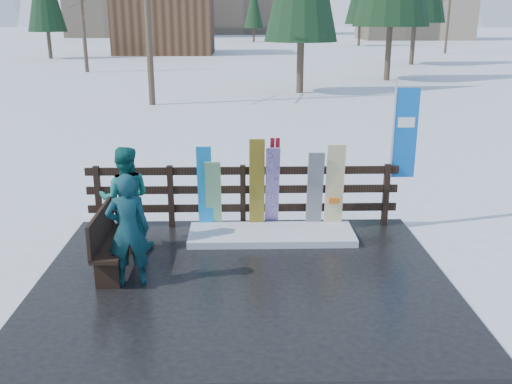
{
  "coord_description": "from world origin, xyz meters",
  "views": [
    {
      "loc": [
        -0.01,
        -7.62,
        3.75
      ],
      "look_at": [
        0.21,
        1.0,
        1.1
      ],
      "focal_mm": 40.0,
      "sensor_mm": 36.0,
      "label": 1
    }
  ],
  "objects_px": {
    "snowboard_0": "(205,189)",
    "snowboard_2": "(257,185)",
    "rental_flag": "(402,139)",
    "person_back": "(125,199)",
    "bench": "(110,239)",
    "snowboard_5": "(335,188)",
    "snowboard_1": "(213,196)",
    "snowboard_4": "(315,191)",
    "snowboard_3": "(272,188)",
    "person_front": "(128,230)"
  },
  "relations": [
    {
      "from": "snowboard_2",
      "to": "rental_flag",
      "type": "height_order",
      "value": "rental_flag"
    },
    {
      "from": "bench",
      "to": "snowboard_2",
      "type": "bearing_deg",
      "value": 36.34
    },
    {
      "from": "snowboard_0",
      "to": "person_front",
      "type": "height_order",
      "value": "person_front"
    },
    {
      "from": "snowboard_0",
      "to": "snowboard_1",
      "type": "xyz_separation_m",
      "value": [
        0.15,
        0.0,
        -0.13
      ]
    },
    {
      "from": "snowboard_4",
      "to": "rental_flag",
      "type": "bearing_deg",
      "value": 9.81
    },
    {
      "from": "snowboard_0",
      "to": "rental_flag",
      "type": "relative_size",
      "value": 0.61
    },
    {
      "from": "bench",
      "to": "snowboard_5",
      "type": "xyz_separation_m",
      "value": [
        3.62,
        1.65,
        0.28
      ]
    },
    {
      "from": "snowboard_2",
      "to": "snowboard_5",
      "type": "xyz_separation_m",
      "value": [
        1.37,
        -0.0,
        -0.05
      ]
    },
    {
      "from": "snowboard_0",
      "to": "person_back",
      "type": "height_order",
      "value": "person_back"
    },
    {
      "from": "rental_flag",
      "to": "bench",
      "type": "bearing_deg",
      "value": -158.33
    },
    {
      "from": "snowboard_2",
      "to": "person_front",
      "type": "relative_size",
      "value": 1.03
    },
    {
      "from": "snowboard_1",
      "to": "snowboard_3",
      "type": "xyz_separation_m",
      "value": [
        1.04,
        -0.0,
        0.13
      ]
    },
    {
      "from": "snowboard_0",
      "to": "snowboard_4",
      "type": "relative_size",
      "value": 1.08
    },
    {
      "from": "bench",
      "to": "snowboard_0",
      "type": "distance_m",
      "value": 2.13
    },
    {
      "from": "snowboard_0",
      "to": "person_front",
      "type": "bearing_deg",
      "value": -114.06
    },
    {
      "from": "bench",
      "to": "snowboard_3",
      "type": "height_order",
      "value": "snowboard_3"
    },
    {
      "from": "snowboard_0",
      "to": "snowboard_2",
      "type": "distance_m",
      "value": 0.92
    },
    {
      "from": "snowboard_2",
      "to": "snowboard_0",
      "type": "bearing_deg",
      "value": -180.0
    },
    {
      "from": "snowboard_4",
      "to": "snowboard_5",
      "type": "bearing_deg",
      "value": 0.0
    },
    {
      "from": "snowboard_2",
      "to": "rental_flag",
      "type": "distance_m",
      "value": 2.71
    },
    {
      "from": "snowboard_0",
      "to": "snowboard_2",
      "type": "height_order",
      "value": "snowboard_2"
    },
    {
      "from": "person_back",
      "to": "bench",
      "type": "bearing_deg",
      "value": 79.38
    },
    {
      "from": "bench",
      "to": "person_back",
      "type": "relative_size",
      "value": 0.87
    },
    {
      "from": "snowboard_5",
      "to": "person_front",
      "type": "height_order",
      "value": "person_front"
    },
    {
      "from": "snowboard_3",
      "to": "snowboard_4",
      "type": "distance_m",
      "value": 0.76
    },
    {
      "from": "snowboard_1",
      "to": "snowboard_3",
      "type": "height_order",
      "value": "snowboard_3"
    },
    {
      "from": "snowboard_5",
      "to": "snowboard_2",
      "type": "bearing_deg",
      "value": 180.0
    },
    {
      "from": "bench",
      "to": "rental_flag",
      "type": "height_order",
      "value": "rental_flag"
    },
    {
      "from": "snowboard_4",
      "to": "person_front",
      "type": "distance_m",
      "value": 3.58
    },
    {
      "from": "person_front",
      "to": "snowboard_5",
      "type": "bearing_deg",
      "value": -156.85
    },
    {
      "from": "snowboard_3",
      "to": "snowboard_5",
      "type": "distance_m",
      "value": 1.1
    },
    {
      "from": "person_front",
      "to": "snowboard_0",
      "type": "bearing_deg",
      "value": -124.07
    },
    {
      "from": "snowboard_1",
      "to": "snowboard_4",
      "type": "bearing_deg",
      "value": -0.0
    },
    {
      "from": "rental_flag",
      "to": "person_back",
      "type": "relative_size",
      "value": 1.51
    },
    {
      "from": "snowboard_2",
      "to": "snowboard_4",
      "type": "distance_m",
      "value": 1.03
    },
    {
      "from": "snowboard_1",
      "to": "person_back",
      "type": "height_order",
      "value": "person_back"
    },
    {
      "from": "snowboard_2",
      "to": "person_front",
      "type": "distance_m",
      "value": 2.81
    },
    {
      "from": "snowboard_1",
      "to": "snowboard_0",
      "type": "bearing_deg",
      "value": -180.0
    },
    {
      "from": "snowboard_0",
      "to": "snowboard_2",
      "type": "xyz_separation_m",
      "value": [
        0.91,
        0.0,
        0.06
      ]
    },
    {
      "from": "snowboard_1",
      "to": "person_front",
      "type": "relative_size",
      "value": 0.82
    },
    {
      "from": "snowboard_1",
      "to": "rental_flag",
      "type": "distance_m",
      "value": 3.5
    },
    {
      "from": "snowboard_3",
      "to": "snowboard_5",
      "type": "xyz_separation_m",
      "value": [
        1.1,
        -0.0,
        0.01
      ]
    },
    {
      "from": "snowboard_3",
      "to": "person_back",
      "type": "relative_size",
      "value": 0.94
    },
    {
      "from": "snowboard_1",
      "to": "person_back",
      "type": "distance_m",
      "value": 1.6
    },
    {
      "from": "person_back",
      "to": "person_front",
      "type": "bearing_deg",
      "value": 97.55
    },
    {
      "from": "snowboard_2",
      "to": "snowboard_4",
      "type": "bearing_deg",
      "value": -0.0
    },
    {
      "from": "snowboard_4",
      "to": "person_front",
      "type": "height_order",
      "value": "person_front"
    },
    {
      "from": "snowboard_1",
      "to": "snowboard_5",
      "type": "xyz_separation_m",
      "value": [
        2.14,
        -0.0,
        0.13
      ]
    },
    {
      "from": "snowboard_0",
      "to": "bench",
      "type": "bearing_deg",
      "value": -128.83
    },
    {
      "from": "snowboard_3",
      "to": "person_front",
      "type": "relative_size",
      "value": 0.98
    }
  ]
}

